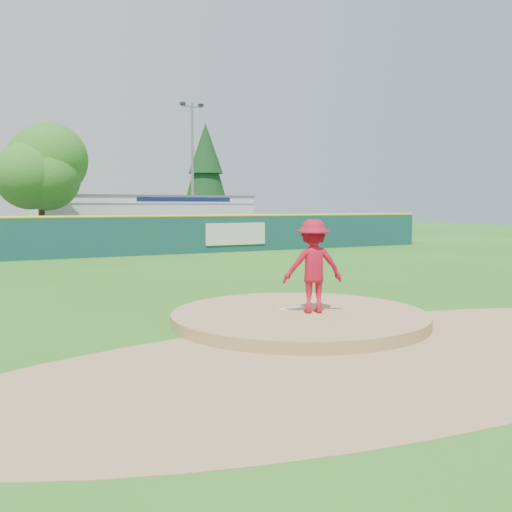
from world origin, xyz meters
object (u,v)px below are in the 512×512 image
pool_building_grp (141,217)px  light_pole_right (192,165)px  pitcher (313,266)px  van (101,237)px  deciduous_tree (40,171)px  conifer_tree (206,171)px

pool_building_grp → light_pole_right: (3.00, -2.99, 3.88)m
pitcher → pool_building_grp: pool_building_grp is taller
van → light_pole_right: light_pole_right is taller
pitcher → pool_building_grp: bearing=-81.7°
van → deciduous_tree: (-3.48, -0.36, 3.92)m
pool_building_grp → deciduous_tree: bearing=-138.8°
pitcher → conifer_tree: bearing=-90.9°
van → deciduous_tree: 5.25m
van → light_pole_right: size_ratio=0.44×
pool_building_grp → conifer_tree: bearing=29.8°
pitcher → van: size_ratio=0.45×
pitcher → light_pole_right: light_pole_right is taller
deciduous_tree → light_pole_right: size_ratio=0.74×
van → pool_building_grp: size_ratio=0.29×
van → light_pole_right: 9.69m
conifer_tree → pitcher: bearing=-109.5°
pitcher → van: 25.60m
deciduous_tree → conifer_tree: bearing=36.3°
pitcher → deciduous_tree: size_ratio=0.27×
pitcher → light_pole_right: bearing=-88.2°
deciduous_tree → pool_building_grp: bearing=41.2°
deciduous_tree → conifer_tree: size_ratio=0.77×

